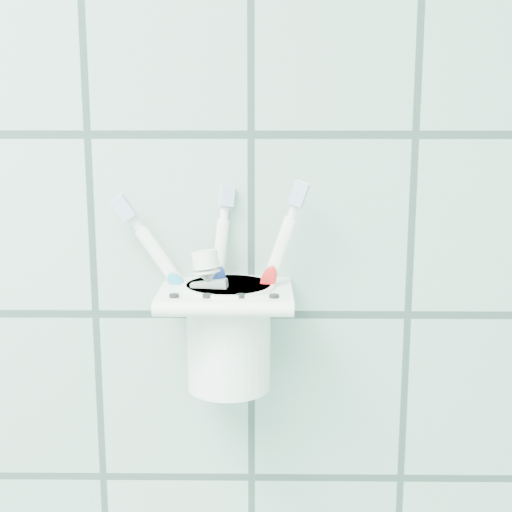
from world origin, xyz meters
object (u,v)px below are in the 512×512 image
Objects in this scene: toothbrush_orange at (235,276)px; cup at (229,332)px; toothbrush_pink at (240,269)px; toothpaste_tube at (224,310)px; toothbrush_blue at (206,284)px; holder_bracket at (226,297)px.

cup is at bearing -121.46° from toothbrush_orange.
toothbrush_pink is at bearing 49.46° from cup.
toothbrush_orange reaches higher than toothpaste_tube.
toothpaste_tube is (0.02, -0.02, -0.02)m from toothbrush_blue.
cup is 0.54× the size of toothbrush_blue.
toothbrush_blue is 1.40× the size of toothpaste_tube.
cup is 0.06m from toothbrush_blue.
holder_bracket is 0.92× the size of toothpaste_tube.
toothbrush_orange reaches higher than toothbrush_blue.
toothbrush_orange is at bearing -126.71° from toothbrush_pink.
toothbrush_blue reaches higher than toothpaste_tube.
holder_bracket is 0.65× the size of toothbrush_blue.
holder_bracket and cup have the same top height.
toothbrush_orange is (0.01, 0.01, 0.02)m from holder_bracket.
toothbrush_blue is at bearing 145.71° from toothpaste_tube.
toothbrush_pink is 1.00× the size of toothbrush_orange.
holder_bracket is 0.02m from toothpaste_tube.
holder_bracket is 0.04m from cup.
toothbrush_pink is at bearing 11.29° from toothbrush_blue.
cup is 0.04m from toothpaste_tube.
toothbrush_pink reaches higher than cup.
toothbrush_pink reaches higher than holder_bracket.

